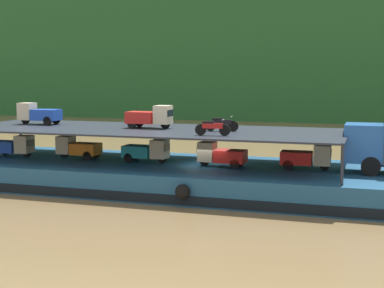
{
  "coord_description": "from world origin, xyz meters",
  "views": [
    {
      "loc": [
        9.09,
        -31.17,
        6.71
      ],
      "look_at": [
        -0.99,
        0.0,
        2.7
      ],
      "focal_mm": 53.21,
      "sensor_mm": 36.0,
      "label": 1
    }
  ],
  "objects_px": {
    "cargo_barge": "(208,178)",
    "mini_truck_lower_stern": "(13,146)",
    "motorcycle_upper_centre": "(221,124)",
    "mini_truck_lower_aft": "(78,147)",
    "mini_truck_upper_stern": "(38,114)",
    "motorcycle_upper_port": "(212,127)",
    "mini_truck_lower_fore": "(221,155)",
    "mini_truck_lower_mid": "(147,151)",
    "mini_truck_lower_bow": "(307,157)",
    "mini_truck_upper_mid": "(150,117)"
  },
  "relations": [
    {
      "from": "motorcycle_upper_port",
      "to": "mini_truck_upper_mid",
      "type": "bearing_deg",
      "value": 148.54
    },
    {
      "from": "mini_truck_upper_stern",
      "to": "mini_truck_lower_stern",
      "type": "bearing_deg",
      "value": -132.46
    },
    {
      "from": "mini_truck_lower_aft",
      "to": "mini_truck_lower_fore",
      "type": "distance_m",
      "value": 9.34
    },
    {
      "from": "cargo_barge",
      "to": "mini_truck_upper_stern",
      "type": "xyz_separation_m",
      "value": [
        -11.7,
        0.78,
        3.44
      ]
    },
    {
      "from": "cargo_barge",
      "to": "mini_truck_lower_fore",
      "type": "distance_m",
      "value": 1.68
    },
    {
      "from": "mini_truck_upper_stern",
      "to": "mini_truck_upper_mid",
      "type": "xyz_separation_m",
      "value": [
        7.9,
        -0.26,
        0.0
      ]
    },
    {
      "from": "cargo_barge",
      "to": "mini_truck_lower_fore",
      "type": "relative_size",
      "value": 11.65
    },
    {
      "from": "motorcycle_upper_centre",
      "to": "mini_truck_upper_mid",
      "type": "bearing_deg",
      "value": 173.73
    },
    {
      "from": "cargo_barge",
      "to": "mini_truck_lower_stern",
      "type": "bearing_deg",
      "value": -177.92
    },
    {
      "from": "mini_truck_lower_aft",
      "to": "mini_truck_upper_stern",
      "type": "distance_m",
      "value": 3.84
    },
    {
      "from": "cargo_barge",
      "to": "mini_truck_lower_mid",
      "type": "relative_size",
      "value": 11.7
    },
    {
      "from": "mini_truck_lower_stern",
      "to": "mini_truck_lower_mid",
      "type": "xyz_separation_m",
      "value": [
        9.01,
        0.49,
        0.0
      ]
    },
    {
      "from": "motorcycle_upper_port",
      "to": "mini_truck_lower_mid",
      "type": "bearing_deg",
      "value": 153.32
    },
    {
      "from": "mini_truck_lower_stern",
      "to": "mini_truck_upper_mid",
      "type": "relative_size",
      "value": 0.99
    },
    {
      "from": "mini_truck_lower_aft",
      "to": "mini_truck_lower_mid",
      "type": "xyz_separation_m",
      "value": [
        4.67,
        -0.05,
        0.0
      ]
    },
    {
      "from": "cargo_barge",
      "to": "mini_truck_lower_stern",
      "type": "relative_size",
      "value": 11.75
    },
    {
      "from": "cargo_barge",
      "to": "motorcycle_upper_centre",
      "type": "relative_size",
      "value": 17.04
    },
    {
      "from": "mini_truck_lower_stern",
      "to": "mini_truck_upper_stern",
      "type": "relative_size",
      "value": 1.0
    },
    {
      "from": "mini_truck_lower_stern",
      "to": "mini_truck_lower_fore",
      "type": "height_order",
      "value": "same"
    },
    {
      "from": "cargo_barge",
      "to": "motorcycle_upper_port",
      "type": "xyz_separation_m",
      "value": [
        0.91,
        -2.36,
        3.18
      ]
    },
    {
      "from": "mini_truck_lower_bow",
      "to": "cargo_barge",
      "type": "bearing_deg",
      "value": -176.72
    },
    {
      "from": "mini_truck_upper_stern",
      "to": "mini_truck_upper_mid",
      "type": "height_order",
      "value": "same"
    },
    {
      "from": "cargo_barge",
      "to": "mini_truck_upper_stern",
      "type": "distance_m",
      "value": 12.22
    },
    {
      "from": "mini_truck_upper_stern",
      "to": "mini_truck_upper_mid",
      "type": "relative_size",
      "value": 1.0
    },
    {
      "from": "mini_truck_lower_mid",
      "to": "mini_truck_upper_mid",
      "type": "distance_m",
      "value": 2.06
    },
    {
      "from": "mini_truck_lower_stern",
      "to": "mini_truck_lower_aft",
      "type": "xyz_separation_m",
      "value": [
        4.34,
        0.54,
        0.0
      ]
    },
    {
      "from": "mini_truck_lower_mid",
      "to": "mini_truck_lower_bow",
      "type": "distance_m",
      "value": 9.41
    },
    {
      "from": "cargo_barge",
      "to": "mini_truck_upper_mid",
      "type": "relative_size",
      "value": 11.69
    },
    {
      "from": "mini_truck_lower_mid",
      "to": "mini_truck_upper_stern",
      "type": "height_order",
      "value": "mini_truck_upper_stern"
    },
    {
      "from": "mini_truck_lower_fore",
      "to": "mini_truck_upper_stern",
      "type": "height_order",
      "value": "mini_truck_upper_stern"
    },
    {
      "from": "mini_truck_upper_mid",
      "to": "motorcycle_upper_centre",
      "type": "distance_m",
      "value": 4.61
    },
    {
      "from": "mini_truck_lower_aft",
      "to": "mini_truck_upper_mid",
      "type": "relative_size",
      "value": 0.99
    },
    {
      "from": "mini_truck_lower_mid",
      "to": "mini_truck_lower_bow",
      "type": "height_order",
      "value": "same"
    },
    {
      "from": "mini_truck_lower_aft",
      "to": "mini_truck_upper_mid",
      "type": "height_order",
      "value": "mini_truck_upper_mid"
    },
    {
      "from": "cargo_barge",
      "to": "motorcycle_upper_port",
      "type": "relative_size",
      "value": 17.0
    },
    {
      "from": "motorcycle_upper_centre",
      "to": "cargo_barge",
      "type": "bearing_deg",
      "value": -178.37
    },
    {
      "from": "motorcycle_upper_port",
      "to": "mini_truck_lower_bow",
      "type": "bearing_deg",
      "value": 29.83
    },
    {
      "from": "cargo_barge",
      "to": "mini_truck_lower_stern",
      "type": "height_order",
      "value": "mini_truck_lower_stern"
    },
    {
      "from": "mini_truck_lower_fore",
      "to": "mini_truck_upper_mid",
      "type": "height_order",
      "value": "mini_truck_upper_mid"
    },
    {
      "from": "mini_truck_lower_stern",
      "to": "mini_truck_upper_stern",
      "type": "bearing_deg",
      "value": 47.54
    },
    {
      "from": "mini_truck_lower_stern",
      "to": "motorcycle_upper_centre",
      "type": "height_order",
      "value": "motorcycle_upper_centre"
    },
    {
      "from": "mini_truck_lower_fore",
      "to": "mini_truck_lower_bow",
      "type": "relative_size",
      "value": 1.0
    },
    {
      "from": "mini_truck_lower_bow",
      "to": "motorcycle_upper_centre",
      "type": "distance_m",
      "value": 5.12
    },
    {
      "from": "mini_truck_lower_stern",
      "to": "mini_truck_upper_mid",
      "type": "distance_m",
      "value": 9.31
    },
    {
      "from": "mini_truck_lower_mid",
      "to": "motorcycle_upper_port",
      "type": "xyz_separation_m",
      "value": [
        4.74,
        -2.38,
        1.74
      ]
    },
    {
      "from": "mini_truck_lower_fore",
      "to": "motorcycle_upper_port",
      "type": "xyz_separation_m",
      "value": [
        0.07,
        -2.11,
        1.74
      ]
    },
    {
      "from": "mini_truck_lower_fore",
      "to": "mini_truck_lower_bow",
      "type": "distance_m",
      "value": 4.78
    },
    {
      "from": "mini_truck_lower_aft",
      "to": "motorcycle_upper_centre",
      "type": "height_order",
      "value": "motorcycle_upper_centre"
    },
    {
      "from": "mini_truck_lower_stern",
      "to": "mini_truck_upper_mid",
      "type": "xyz_separation_m",
      "value": [
        9.04,
        0.99,
        2.0
      ]
    },
    {
      "from": "mini_truck_lower_aft",
      "to": "mini_truck_lower_mid",
      "type": "bearing_deg",
      "value": -0.65
    }
  ]
}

